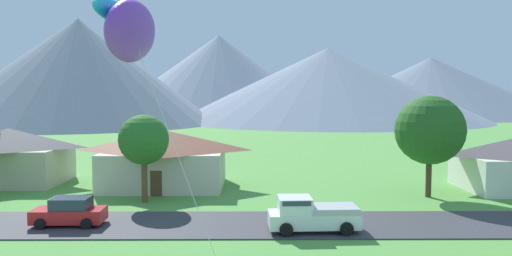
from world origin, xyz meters
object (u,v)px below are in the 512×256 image
house_right_center (165,158)px  kite_flyer_with_kite (131,32)px  house_left_center (9,155)px  tree_center (144,140)px  tree_near_left (430,130)px  parked_car_red_mid_west (70,212)px  pickup_truck_white_west_side (311,214)px

house_right_center → kite_flyer_with_kite: 23.17m
house_left_center → tree_center: 15.76m
house_right_center → kite_flyer_with_kite: (2.82, -21.61, 7.87)m
tree_center → kite_flyer_with_kite: kite_flyer_with_kite is taller
tree_near_left → parked_car_red_mid_west: bearing=-162.1°
pickup_truck_white_west_side → tree_near_left: bearing=42.1°
tree_near_left → kite_flyer_with_kite: bearing=-136.6°
house_right_center → pickup_truck_white_west_side: (10.96, -13.46, -1.49)m
house_left_center → pickup_truck_white_west_side: bearing=-30.9°
house_right_center → tree_near_left: tree_near_left is taller
parked_car_red_mid_west → kite_flyer_with_kite: 14.87m
pickup_truck_white_west_side → house_left_center: bearing=149.1°
house_left_center → kite_flyer_with_kite: size_ratio=0.87×
parked_car_red_mid_west → kite_flyer_with_kite: bearing=-56.3°
kite_flyer_with_kite → tree_center: bearing=101.6°
house_right_center → parked_car_red_mid_west: (-3.51, -12.13, -1.68)m
parked_car_red_mid_west → kite_flyer_with_kite: size_ratio=0.36×
house_left_center → tree_center: tree_center is taller
parked_car_red_mid_west → house_left_center: bearing=127.9°
house_left_center → tree_near_left: 36.01m
house_left_center → kite_flyer_with_kite: (17.02, -23.19, 7.84)m
parked_car_red_mid_west → kite_flyer_with_kite: (6.33, -9.47, 9.55)m
parked_car_red_mid_west → pickup_truck_white_west_side: (14.47, -1.33, 0.19)m
house_left_center → kite_flyer_with_kite: kite_flyer_with_kite is taller
pickup_truck_white_west_side → parked_car_red_mid_west: bearing=174.8°
house_right_center → parked_car_red_mid_west: bearing=-106.1°
house_left_center → tree_near_left: tree_near_left is taller
tree_center → kite_flyer_with_kite: (3.25, -15.81, 5.79)m
tree_near_left → pickup_truck_white_west_side: tree_near_left is taller
tree_near_left → kite_flyer_with_kite: (-18.42, -17.45, 5.20)m
tree_near_left → tree_center: (-21.67, -1.64, -0.59)m
pickup_truck_white_west_side → kite_flyer_with_kite: size_ratio=0.45×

